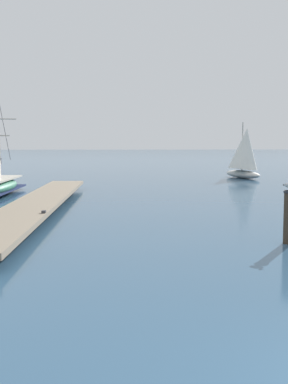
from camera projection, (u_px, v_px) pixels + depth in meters
name	position (u px, v px, depth m)	size (l,w,h in m)	color
floating_dock	(40.00, 202.00, 19.17)	(2.45, 19.30, 0.53)	gray
distant_sailboat	(244.00, 153.00, 36.77)	(3.05, 4.55, 4.25)	silver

